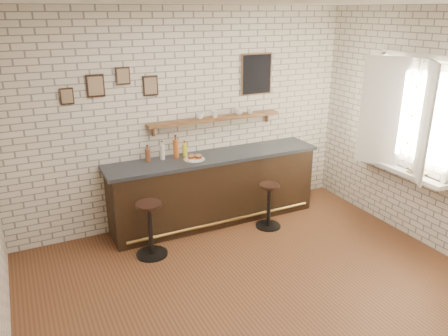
{
  "coord_description": "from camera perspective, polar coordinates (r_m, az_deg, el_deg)",
  "views": [
    {
      "loc": [
        -2.15,
        -3.58,
        2.94
      ],
      "look_at": [
        0.04,
        0.9,
        1.12
      ],
      "focal_mm": 35.0,
      "sensor_mm": 36.0,
      "label": 1
    }
  ],
  "objects": [
    {
      "name": "back_wall_decor",
      "position": [
        6.12,
        -2.98,
        11.59
      ],
      "size": [
        2.96,
        0.02,
        0.56
      ],
      "color": "black",
      "rests_on": "ground"
    },
    {
      "name": "book_upper",
      "position": [
        6.15,
        23.65,
        -0.53
      ],
      "size": [
        0.18,
        0.22,
        0.02
      ],
      "primitive_type": "imported",
      "rotation": [
        0.0,
        0.0,
        -0.12
      ],
      "color": "tan",
      "rests_on": "book_lower"
    },
    {
      "name": "casement_window",
      "position": [
        6.09,
        22.75,
        6.24
      ],
      "size": [
        0.4,
        1.3,
        1.56
      ],
      "color": "white",
      "rests_on": "ground"
    },
    {
      "name": "potato_chips",
      "position": [
        5.96,
        -4.07,
        1.2
      ],
      "size": [
        0.27,
        0.2,
        0.0
      ],
      "color": "gold",
      "rests_on": "sandwich_plate"
    },
    {
      "name": "bar_stool_right",
      "position": [
        6.22,
        5.89,
        -4.72
      ],
      "size": [
        0.36,
        0.36,
        0.65
      ],
      "color": "black",
      "rests_on": "ground"
    },
    {
      "name": "condiment_bottle_yellow",
      "position": [
        6.1,
        -5.14,
        2.39
      ],
      "size": [
        0.07,
        0.07,
        0.22
      ],
      "color": "yellow",
      "rests_on": "bar_counter"
    },
    {
      "name": "shelf_cup_a",
      "position": [
        6.11,
        -3.19,
        6.78
      ],
      "size": [
        0.12,
        0.12,
        0.09
      ],
      "primitive_type": "imported",
      "rotation": [
        0.0,
        0.0,
        0.14
      ],
      "color": "white",
      "rests_on": "wall_shelf"
    },
    {
      "name": "bitters_bottle_brown",
      "position": [
        5.94,
        -9.92,
        1.71
      ],
      "size": [
        0.07,
        0.07,
        0.23
      ],
      "color": "brown",
      "rests_on": "bar_counter"
    },
    {
      "name": "shelf_cup_c",
      "position": [
        6.37,
        1.96,
        7.41
      ],
      "size": [
        0.17,
        0.17,
        0.1
      ],
      "primitive_type": "imported",
      "rotation": [
        0.0,
        0.0,
        1.09
      ],
      "color": "white",
      "rests_on": "wall_shelf"
    },
    {
      "name": "sandwich_plate",
      "position": [
        5.97,
        -3.9,
        1.17
      ],
      "size": [
        0.28,
        0.28,
        0.01
      ],
      "primitive_type": "cylinder",
      "color": "white",
      "rests_on": "bar_counter"
    },
    {
      "name": "bar_counter",
      "position": [
        6.31,
        -1.23,
        -2.68
      ],
      "size": [
        3.1,
        0.65,
        1.01
      ],
      "color": "black",
      "rests_on": "ground"
    },
    {
      "name": "ciabatta_sandwich",
      "position": [
        5.96,
        -3.83,
        1.52
      ],
      "size": [
        0.2,
        0.14,
        0.06
      ],
      "color": "#B17B49",
      "rests_on": "sandwich_plate"
    },
    {
      "name": "bar_stool_left",
      "position": [
        5.55,
        -9.61,
        -7.68
      ],
      "size": [
        0.4,
        0.4,
        0.72
      ],
      "color": "black",
      "rests_on": "ground"
    },
    {
      "name": "bitters_bottle_amber",
      "position": [
        6.04,
        -6.3,
        2.57
      ],
      "size": [
        0.08,
        0.08,
        0.32
      ],
      "color": "#A2481A",
      "rests_on": "bar_counter"
    },
    {
      "name": "window_sill",
      "position": [
        6.32,
        22.11,
        -0.33
      ],
      "size": [
        0.2,
        1.35,
        0.06
      ],
      "color": "white",
      "rests_on": "ground"
    },
    {
      "name": "book_lower",
      "position": [
        6.15,
        23.64,
        -0.7
      ],
      "size": [
        0.23,
        0.27,
        0.02
      ],
      "primitive_type": "imported",
      "rotation": [
        0.0,
        0.0,
        0.28
      ],
      "color": "tan",
      "rests_on": "window_sill"
    },
    {
      "name": "bitters_bottle_white",
      "position": [
        5.99,
        -8.07,
        2.1
      ],
      "size": [
        0.07,
        0.07,
        0.26
      ],
      "color": "silver",
      "rests_on": "bar_counter"
    },
    {
      "name": "shelf_cup_d",
      "position": [
        6.46,
        3.44,
        7.5
      ],
      "size": [
        0.09,
        0.09,
        0.09
      ],
      "primitive_type": "imported",
      "rotation": [
        0.0,
        0.0,
        -0.01
      ],
      "color": "white",
      "rests_on": "wall_shelf"
    },
    {
      "name": "ground",
      "position": [
        5.11,
        4.15,
        -15.16
      ],
      "size": [
        5.0,
        5.0,
        0.0
      ],
      "primitive_type": "plane",
      "color": "brown",
      "rests_on": "ground"
    },
    {
      "name": "shelf_cup_b",
      "position": [
        6.2,
        -1.17,
        7.08
      ],
      "size": [
        0.14,
        0.14,
        0.1
      ],
      "primitive_type": "imported",
      "rotation": [
        0.0,
        0.0,
        1.23
      ],
      "color": "white",
      "rests_on": "wall_shelf"
    },
    {
      "name": "wall_shelf",
      "position": [
        6.22,
        -1.12,
        6.44
      ],
      "size": [
        2.0,
        0.18,
        0.18
      ],
      "color": "brown",
      "rests_on": "ground"
    }
  ]
}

